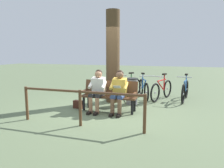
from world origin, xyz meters
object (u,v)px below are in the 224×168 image
(tree_trunk, at_px, (113,57))
(bicycle_red, at_px, (144,89))
(person_reading, at_px, (119,90))
(person_companion, at_px, (98,88))
(handbag, at_px, (78,104))
(bicycle_silver, at_px, (185,91))
(litter_bin, at_px, (132,91))
(bicycle_blue, at_px, (162,90))
(bicycle_purple, at_px, (128,88))
(bench, at_px, (110,93))

(tree_trunk, bearing_deg, bicycle_red, -139.57)
(person_reading, xyz_separation_m, person_companion, (0.64, -0.00, -0.00))
(handbag, xyz_separation_m, bicycle_silver, (-3.13, -2.03, 0.24))
(litter_bin, xyz_separation_m, bicycle_silver, (-1.68, -1.04, -0.07))
(person_reading, xyz_separation_m, handbag, (1.30, -0.09, -0.54))
(person_reading, bearing_deg, bicycle_blue, -116.90)
(handbag, bearing_deg, tree_trunk, -122.95)
(litter_bin, xyz_separation_m, bicycle_purple, (0.35, -1.00, -0.07))
(tree_trunk, xyz_separation_m, bicycle_silver, (-2.38, -0.87, -1.17))
(litter_bin, distance_m, bicycle_purple, 1.06)
(person_reading, relative_size, bicycle_blue, 0.75)
(bench, xyz_separation_m, bicycle_blue, (-1.36, -1.86, -0.15))
(litter_bin, height_order, bicycle_silver, bicycle_silver)
(litter_bin, relative_size, bicycle_purple, 0.55)
(bicycle_blue, distance_m, bicycle_red, 0.65)
(bench, height_order, handbag, bench)
(tree_trunk, xyz_separation_m, bicycle_red, (-0.94, -0.80, -1.17))
(tree_trunk, bearing_deg, bicycle_purple, -112.96)
(person_reading, bearing_deg, tree_trunk, -65.88)
(person_reading, xyz_separation_m, bicycle_silver, (-1.83, -2.12, -0.31))
(person_reading, bearing_deg, bicycle_purple, -84.31)
(handbag, bearing_deg, bicycle_silver, -147.07)
(litter_bin, distance_m, bicycle_red, 0.99)
(person_reading, relative_size, bicycle_purple, 0.77)
(bicycle_silver, distance_m, bicycle_blue, 0.80)
(bicycle_purple, bearing_deg, tree_trunk, 1.48)
(person_companion, distance_m, litter_bin, 1.36)
(person_reading, xyz_separation_m, bicycle_red, (-0.38, -2.04, -0.31))
(tree_trunk, relative_size, bicycle_blue, 1.92)
(bicycle_red, relative_size, bicycle_purple, 1.03)
(person_companion, bearing_deg, bicycle_silver, -139.23)
(bench, distance_m, person_reading, 0.39)
(bicycle_red, bearing_deg, litter_bin, -33.52)
(bench, height_order, bicycle_silver, bicycle_silver)
(bench, xyz_separation_m, person_reading, (-0.32, 0.17, 0.16))
(tree_trunk, bearing_deg, bicycle_silver, -159.90)
(handbag, height_order, litter_bin, litter_bin)
(person_reading, height_order, litter_bin, person_reading)
(handbag, bearing_deg, person_companion, 172.64)
(person_companion, xyz_separation_m, bicycle_silver, (-2.47, -2.12, -0.30))
(litter_bin, bearing_deg, bicycle_purple, -70.86)
(bicycle_red, bearing_deg, bicycle_blue, 68.73)
(person_reading, distance_m, litter_bin, 1.12)
(bench, distance_m, bicycle_red, 2.01)
(person_reading, bearing_deg, bicycle_red, -100.42)
(litter_bin, xyz_separation_m, bicycle_blue, (-0.89, -0.94, -0.07))
(bicycle_purple, bearing_deg, litter_bin, 43.58)
(handbag, xyz_separation_m, litter_bin, (-1.45, -0.99, 0.31))
(person_reading, height_order, bicycle_red, person_reading)
(bicycle_purple, bearing_deg, bicycle_silver, 115.55)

